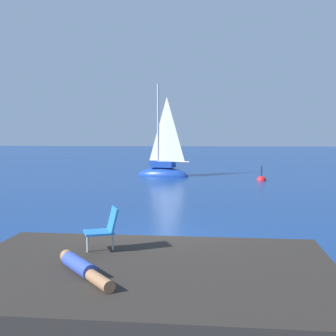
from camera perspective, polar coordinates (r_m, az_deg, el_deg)
The scene contains 8 objects.
ground_plane at distance 11.69m, azimuth -1.41°, elevation -9.59°, with size 160.00×160.00×0.00m, color navy.
shore_ledge at distance 7.82m, azimuth -2.78°, elevation -14.28°, with size 6.23×4.45×0.65m, color #2D2823.
boulder_seaward at distance 10.11m, azimuth 5.01°, elevation -11.85°, with size 1.10×0.88×0.60m, color #2A2624.
boulder_inland at distance 9.73m, azimuth 8.84°, elevation -12.54°, with size 1.17×0.94×0.64m, color #2D2820.
sailboat_near at distance 29.52m, azimuth -0.62°, elevation -0.36°, with size 3.58×2.08×6.46m.
person_sunbather at distance 7.33m, azimuth -10.50°, elevation -12.02°, with size 1.17×1.49×0.25m.
beach_chair at distance 8.64m, azimuth -7.78°, elevation -7.22°, with size 0.73×0.66×0.80m.
marker_buoy at distance 27.51m, azimuth 11.45°, elevation -1.52°, with size 0.56×0.56×1.13m.
Camera 1 is at (1.10, -11.28, 2.84)m, focal length 49.43 mm.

